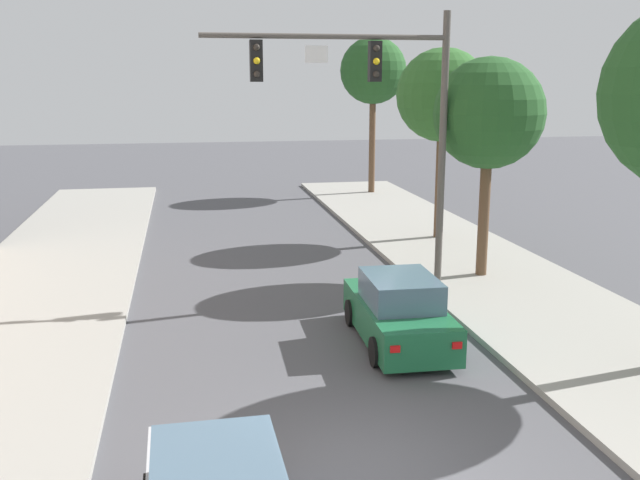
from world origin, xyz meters
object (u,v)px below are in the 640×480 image
(car_lead_green, at_px, (399,312))
(street_tree_farthest, at_px, (373,72))
(street_tree_second, at_px, (489,114))
(traffic_signal_mast, at_px, (378,99))
(street_tree_third, at_px, (443,96))

(car_lead_green, xyz_separation_m, street_tree_farthest, (4.89, 20.98, 5.53))
(car_lead_green, relative_size, street_tree_second, 0.67)
(street_tree_second, bearing_deg, traffic_signal_mast, -170.04)
(car_lead_green, height_order, street_tree_third, street_tree_third)
(street_tree_third, bearing_deg, street_tree_second, -95.86)
(traffic_signal_mast, bearing_deg, car_lead_green, -97.46)
(street_tree_farthest, bearing_deg, street_tree_third, -91.83)
(traffic_signal_mast, relative_size, street_tree_second, 1.18)
(car_lead_green, bearing_deg, street_tree_third, 65.48)
(car_lead_green, distance_m, street_tree_third, 11.85)
(traffic_signal_mast, distance_m, street_tree_second, 3.55)
(traffic_signal_mast, height_order, street_tree_farthest, street_tree_farthest)
(traffic_signal_mast, distance_m, car_lead_green, 6.19)
(car_lead_green, bearing_deg, street_tree_second, 49.50)
(street_tree_second, relative_size, street_tree_third, 0.93)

